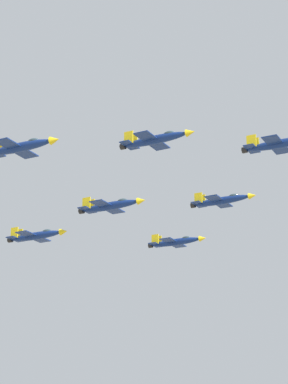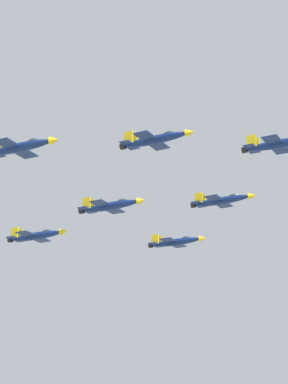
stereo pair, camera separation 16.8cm
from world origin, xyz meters
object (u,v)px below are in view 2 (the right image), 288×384
Objects in this scene: jet_lead at (280,143)px; jet_slot_rear at (110,206)px; jet_right_wingman at (155,139)px; jet_left_wingman at (222,200)px; jet_trailing at (36,236)px; jet_left_outer at (176,242)px; jet_right_outer at (20,147)px.

jet_lead is 38.49m from jet_slot_rear.
jet_slot_rear is at bearing 140.39° from jet_right_wingman.
jet_left_wingman is at bearing 41.37° from jet_slot_rear.
jet_trailing is (55.99, -9.51, -11.05)m from jet_lead.
jet_left_wingman reaches higher than jet_slot_rear.
jet_right_wingman reaches higher than jet_left_outer.
jet_right_outer is 32.23m from jet_slot_rear.
jet_slot_rear is (21.36, 12.70, -2.99)m from jet_left_wingman.
jet_left_wingman reaches higher than jet_right_outer.
jet_right_outer is 0.99× the size of jet_slot_rear.
jet_lead is 49.96m from jet_right_outer.
jet_lead is at bearing 41.12° from jet_right_wingman.
jet_slot_rear is (-5.39, -31.73, -1.73)m from jet_right_outer.
jet_right_outer is at bearing -140.71° from jet_lead.
jet_left_wingman is at bearing 138.56° from jet_lead.
jet_left_outer is 0.98× the size of jet_right_outer.
jet_right_wingman is at bearing -39.36° from jet_slot_rear.
jet_left_wingman is 0.98× the size of jet_trailing.
jet_lead reaches higher than jet_right_wingman.
jet_left_wingman is 41.74m from jet_trailing.
jet_lead is 1.03× the size of jet_trailing.
jet_left_wingman reaches higher than jet_trailing.
jet_lead is at bearing 39.77° from jet_right_outer.
jet_right_outer is (42.71, 25.39, -5.22)m from jet_lead.
jet_lead is at bearing 1.01° from jet_slot_rear.
jet_lead is 1.05× the size of jet_left_wingman.
jet_slot_rear is (37.33, -6.34, -6.95)m from jet_lead.
jet_left_outer is at bearing 112.16° from jet_right_wingman.
jet_right_wingman is 0.99× the size of jet_trailing.
jet_slot_rear is at bearing -138.87° from jet_left_wingman.
jet_right_wingman is at bearing -89.23° from jet_left_wingman.
jet_right_wingman is 42.24m from jet_trailing.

